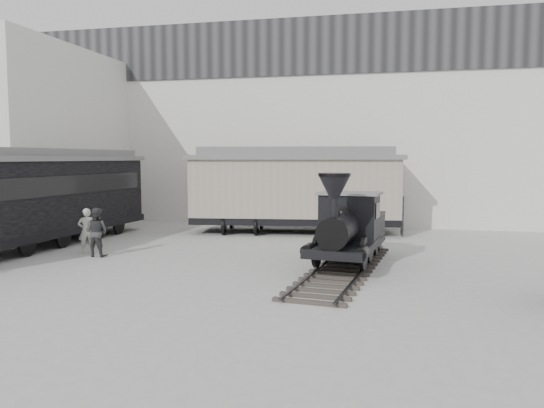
% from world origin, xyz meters
% --- Properties ---
extents(ground, '(90.00, 90.00, 0.00)m').
position_xyz_m(ground, '(0.00, 0.00, 0.00)').
color(ground, '#9E9E9B').
extents(north_wall, '(34.00, 2.51, 11.00)m').
position_xyz_m(north_wall, '(0.00, 14.98, 5.55)').
color(north_wall, silver).
rests_on(north_wall, ground).
extents(west_pavilion, '(7.00, 12.11, 9.00)m').
position_xyz_m(west_pavilion, '(-14.50, 9.96, 4.49)').
color(west_pavilion, silver).
rests_on(west_pavilion, ground).
extents(locomotive, '(2.93, 8.99, 3.12)m').
position_xyz_m(locomotive, '(2.37, 3.35, 1.15)').
color(locomotive, '#3B312B').
rests_on(locomotive, ground).
extents(boxcar, '(10.52, 4.38, 4.18)m').
position_xyz_m(boxcar, '(-0.77, 10.95, 2.19)').
color(boxcar, black).
rests_on(boxcar, ground).
extents(passenger_coach, '(3.87, 14.08, 3.72)m').
position_xyz_m(passenger_coach, '(-10.33, 4.19, 2.06)').
color(passenger_coach, black).
rests_on(passenger_coach, ground).
extents(visitor_a, '(0.76, 0.72, 1.74)m').
position_xyz_m(visitor_a, '(-7.57, 3.72, 0.87)').
color(visitor_a, '#B3B5A8').
rests_on(visitor_a, ground).
extents(visitor_b, '(0.92, 0.74, 1.82)m').
position_xyz_m(visitor_b, '(-6.85, 3.21, 0.91)').
color(visitor_b, '#373839').
rests_on(visitor_b, ground).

